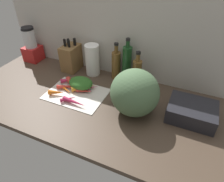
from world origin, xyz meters
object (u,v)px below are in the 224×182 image
at_px(carrot_5, 87,88).
at_px(knife_block, 72,57).
at_px(carrot_12, 66,90).
at_px(bottle_0, 116,64).
at_px(carrot_6, 70,83).
at_px(carrot_11, 82,87).
at_px(carrot_0, 68,99).
at_px(carrot_1, 84,87).
at_px(carrot_10, 56,92).
at_px(dish_rack, 192,112).
at_px(carrot_2, 70,87).
at_px(carrot_4, 85,86).
at_px(bottle_2, 137,73).
at_px(cutting_board, 76,94).
at_px(paper_towel_roll, 92,60).
at_px(blender_appliance, 32,47).
at_px(carrot_8, 73,88).
at_px(bottle_1, 127,64).
at_px(winter_squash, 135,93).
at_px(carrot_3, 84,91).
at_px(carrot_9, 68,80).

distance_m(carrot_5, knife_block, 0.34).
height_order(carrot_12, bottle_0, bottle_0).
height_order(carrot_6, carrot_11, carrot_6).
height_order(carrot_0, carrot_11, carrot_0).
bearing_deg(carrot_6, carrot_1, -0.57).
bearing_deg(carrot_10, dish_rack, 9.70).
height_order(carrot_2, carrot_12, carrot_2).
distance_m(carrot_4, bottle_2, 0.37).
distance_m(carrot_2, carrot_6, 0.04).
bearing_deg(carrot_2, dish_rack, 3.45).
distance_m(cutting_board, carrot_6, 0.11).
height_order(paper_towel_roll, dish_rack, paper_towel_roll).
bearing_deg(bottle_0, dish_rack, -21.31).
bearing_deg(blender_appliance, carrot_8, -23.99).
bearing_deg(bottle_1, carrot_11, -134.20).
height_order(carrot_8, winter_squash, winter_squash).
bearing_deg(carrot_11, carrot_1, 7.73).
xyz_separation_m(bottle_0, bottle_1, (0.08, -0.00, 0.03)).
bearing_deg(carrot_3, carrot_8, -179.81).
relative_size(carrot_10, bottle_1, 0.32).
distance_m(carrot_1, carrot_4, 0.02).
bearing_deg(carrot_5, carrot_8, -157.54).
bearing_deg(carrot_1, carrot_4, 100.37).
height_order(carrot_3, paper_towel_roll, paper_towel_roll).
bearing_deg(carrot_0, carrot_10, 168.65).
relative_size(carrot_2, carrot_10, 1.69).
xyz_separation_m(carrot_8, winter_squash, (0.46, -0.03, 0.12)).
distance_m(cutting_board, dish_rack, 0.74).
xyz_separation_m(carrot_1, carrot_11, (-0.02, -0.00, -0.00)).
distance_m(carrot_9, bottle_1, 0.45).
distance_m(carrot_1, carrot_11, 0.02).
relative_size(winter_squash, blender_appliance, 0.99).
height_order(carrot_10, bottle_1, bottle_1).
height_order(blender_appliance, dish_rack, blender_appliance).
relative_size(carrot_10, carrot_12, 0.94).
distance_m(knife_block, bottle_0, 0.37).
xyz_separation_m(carrot_11, blender_appliance, (-0.61, 0.21, 0.10)).
distance_m(carrot_6, bottle_0, 0.36).
distance_m(carrot_4, carrot_8, 0.09).
xyz_separation_m(blender_appliance, paper_towel_roll, (0.58, 0.01, -0.00)).
distance_m(winter_squash, knife_block, 0.69).
xyz_separation_m(carrot_4, bottle_1, (0.22, 0.22, 0.11)).
xyz_separation_m(carrot_4, carrot_6, (-0.11, -0.02, 0.00)).
relative_size(bottle_0, dish_rack, 1.04).
distance_m(carrot_2, knife_block, 0.30).
xyz_separation_m(blender_appliance, bottle_1, (0.85, 0.03, 0.01)).
relative_size(carrot_4, carrot_5, 1.15).
xyz_separation_m(carrot_9, bottle_0, (0.29, 0.21, 0.09)).
relative_size(cutting_board, knife_block, 1.56).
distance_m(carrot_0, carrot_9, 0.22).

